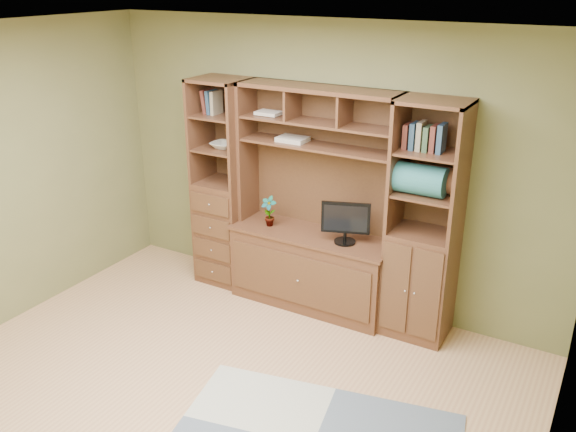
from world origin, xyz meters
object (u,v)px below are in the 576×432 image
Objects in this scene: left_tower at (223,184)px; right_tower at (424,224)px; center_hutch at (312,203)px; monitor at (346,215)px.

left_tower and right_tower have the same top height.
left_tower is (-1.00, 0.04, 0.00)m from center_hutch.
center_hutch is 1.00× the size of left_tower.
center_hutch is at bearing 154.66° from monitor.
monitor is (0.35, -0.03, -0.03)m from center_hutch.
right_tower is 3.93× the size of monitor.
center_hutch and left_tower have the same top height.
left_tower is 3.93× the size of monitor.
right_tower is (2.02, 0.00, 0.00)m from left_tower.
right_tower reaches higher than monitor.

